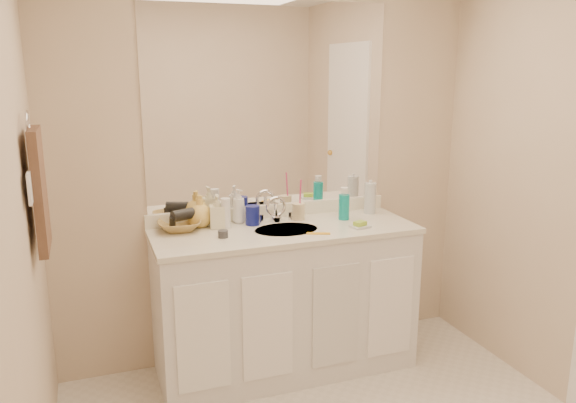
# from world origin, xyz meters

# --- Properties ---
(wall_back) EXTENTS (2.60, 0.02, 2.40)m
(wall_back) POSITION_xyz_m (0.00, 1.30, 1.20)
(wall_back) COLOR beige
(wall_back) RESTS_ON floor
(wall_left) EXTENTS (0.02, 2.60, 2.40)m
(wall_left) POSITION_xyz_m (-1.30, 0.00, 1.20)
(wall_left) COLOR beige
(wall_left) RESTS_ON floor
(vanity_cabinet) EXTENTS (1.50, 0.55, 0.85)m
(vanity_cabinet) POSITION_xyz_m (0.00, 1.02, 0.42)
(vanity_cabinet) COLOR white
(vanity_cabinet) RESTS_ON floor
(countertop) EXTENTS (1.52, 0.57, 0.03)m
(countertop) POSITION_xyz_m (0.00, 1.02, 0.86)
(countertop) COLOR silver
(countertop) RESTS_ON vanity_cabinet
(backsplash) EXTENTS (1.52, 0.03, 0.08)m
(backsplash) POSITION_xyz_m (0.00, 1.29, 0.92)
(backsplash) COLOR white
(backsplash) RESTS_ON countertop
(sink_basin) EXTENTS (0.37, 0.37, 0.02)m
(sink_basin) POSITION_xyz_m (0.00, 1.00, 0.87)
(sink_basin) COLOR beige
(sink_basin) RESTS_ON countertop
(faucet) EXTENTS (0.02, 0.02, 0.11)m
(faucet) POSITION_xyz_m (0.00, 1.18, 0.94)
(faucet) COLOR silver
(faucet) RESTS_ON countertop
(mirror) EXTENTS (1.48, 0.01, 1.20)m
(mirror) POSITION_xyz_m (0.00, 1.29, 1.56)
(mirror) COLOR white
(mirror) RESTS_ON wall_back
(blue_mug) EXTENTS (0.11, 0.11, 0.11)m
(blue_mug) POSITION_xyz_m (-0.15, 1.16, 0.94)
(blue_mug) COLOR navy
(blue_mug) RESTS_ON countertop
(tan_cup) EXTENTS (0.09, 0.09, 0.10)m
(tan_cup) POSITION_xyz_m (0.14, 1.17, 0.93)
(tan_cup) COLOR beige
(tan_cup) RESTS_ON countertop
(toothbrush) EXTENTS (0.01, 0.04, 0.20)m
(toothbrush) POSITION_xyz_m (0.15, 1.17, 1.03)
(toothbrush) COLOR #E23B7B
(toothbrush) RESTS_ON tan_cup
(mouthwash_bottle) EXTENTS (0.07, 0.07, 0.15)m
(mouthwash_bottle) POSITION_xyz_m (0.40, 1.09, 0.96)
(mouthwash_bottle) COLOR #0C9B9B
(mouthwash_bottle) RESTS_ON countertop
(clear_pump_bottle) EXTENTS (0.09, 0.09, 0.19)m
(clear_pump_bottle) POSITION_xyz_m (0.62, 1.17, 0.98)
(clear_pump_bottle) COLOR silver
(clear_pump_bottle) RESTS_ON countertop
(soap_dish) EXTENTS (0.12, 0.10, 0.01)m
(soap_dish) POSITION_xyz_m (0.41, 0.89, 0.89)
(soap_dish) COLOR silver
(soap_dish) RESTS_ON countertop
(green_soap) EXTENTS (0.08, 0.07, 0.02)m
(green_soap) POSITION_xyz_m (0.41, 0.89, 0.90)
(green_soap) COLOR #95C12F
(green_soap) RESTS_ON soap_dish
(orange_comb) EXTENTS (0.13, 0.07, 0.01)m
(orange_comb) POSITION_xyz_m (0.14, 0.86, 0.88)
(orange_comb) COLOR #F5AE19
(orange_comb) RESTS_ON countertop
(dark_jar) EXTENTS (0.06, 0.06, 0.04)m
(dark_jar) POSITION_xyz_m (-0.38, 0.97, 0.90)
(dark_jar) COLOR #36373E
(dark_jar) RESTS_ON countertop
(extra_white_bottle) EXTENTS (0.06, 0.06, 0.17)m
(extra_white_bottle) POSITION_xyz_m (-0.32, 1.15, 0.97)
(extra_white_bottle) COLOR white
(extra_white_bottle) RESTS_ON countertop
(soap_bottle_white) EXTENTS (0.10, 0.10, 0.20)m
(soap_bottle_white) POSITION_xyz_m (-0.22, 1.24, 0.98)
(soap_bottle_white) COLOR white
(soap_bottle_white) RESTS_ON countertop
(soap_bottle_cream) EXTENTS (0.10, 0.10, 0.19)m
(soap_bottle_cream) POSITION_xyz_m (-0.36, 1.18, 0.98)
(soap_bottle_cream) COLOR beige
(soap_bottle_cream) RESTS_ON countertop
(soap_bottle_yellow) EXTENTS (0.19, 0.19, 0.18)m
(soap_bottle_yellow) POSITION_xyz_m (-0.45, 1.23, 0.97)
(soap_bottle_yellow) COLOR #ECC45B
(soap_bottle_yellow) RESTS_ON countertop
(wicker_basket) EXTENTS (0.27, 0.27, 0.06)m
(wicker_basket) POSITION_xyz_m (-0.58, 1.19, 0.91)
(wicker_basket) COLOR olive
(wicker_basket) RESTS_ON countertop
(hair_dryer) EXTENTS (0.14, 0.10, 0.06)m
(hair_dryer) POSITION_xyz_m (-0.56, 1.19, 0.97)
(hair_dryer) COLOR black
(hair_dryer) RESTS_ON wicker_basket
(towel_ring) EXTENTS (0.01, 0.11, 0.11)m
(towel_ring) POSITION_xyz_m (-1.27, 0.77, 1.55)
(towel_ring) COLOR silver
(towel_ring) RESTS_ON wall_left
(hand_towel) EXTENTS (0.04, 0.32, 0.55)m
(hand_towel) POSITION_xyz_m (-1.25, 0.77, 1.25)
(hand_towel) COLOR #3F2B21
(hand_towel) RESTS_ON towel_ring
(switch_plate) EXTENTS (0.01, 0.08, 0.13)m
(switch_plate) POSITION_xyz_m (-1.27, 0.57, 1.30)
(switch_plate) COLOR white
(switch_plate) RESTS_ON wall_left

